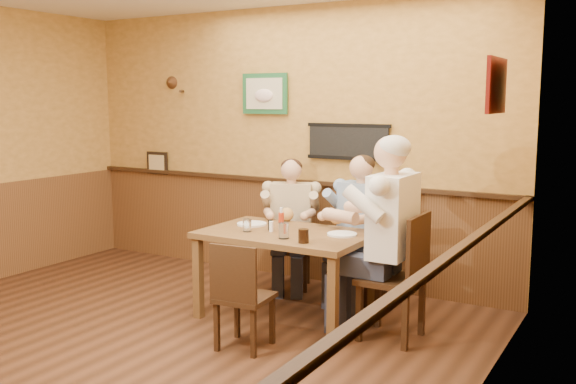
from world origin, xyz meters
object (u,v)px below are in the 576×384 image
chair_near_side (245,295)px  water_glass_left (247,225)px  diner_white_elder (392,249)px  pepper_shaker (270,225)px  dining_table (286,242)px  chair_back_right (361,256)px  salt_shaker (271,227)px  diner_tan_shirt (291,230)px  chair_right_end (392,276)px  chair_back_left (291,248)px  diner_blue_polo (362,236)px  water_glass_mid (284,231)px  cola_tumbler (304,236)px  hot_sauce_bottle (281,221)px

chair_near_side → water_glass_left: (-0.37, 0.58, 0.39)m
diner_white_elder → pepper_shaker: size_ratio=15.99×
dining_table → chair_back_right: bearing=63.1°
salt_shaker → diner_white_elder: bearing=2.6°
dining_table → chair_back_right: chair_back_right is taller
diner_tan_shirt → dining_table: bearing=-86.9°
pepper_shaker → diner_white_elder: bearing=-0.2°
chair_right_end → pepper_shaker: size_ratio=11.19×
chair_back_left → water_glass_left: bearing=-107.0°
chair_back_right → diner_blue_polo: diner_blue_polo is taller
diner_blue_polo → chair_near_side: bearing=-93.1°
chair_back_left → water_glass_mid: water_glass_mid is taller
dining_table → chair_right_end: 0.97m
diner_tan_shirt → pepper_shaker: 0.86m
diner_tan_shirt → water_glass_left: diner_tan_shirt is taller
water_glass_mid → cola_tumbler: 0.22m
chair_right_end → salt_shaker: 1.11m
cola_tumbler → hot_sauce_bottle: size_ratio=0.57×
diner_tan_shirt → chair_back_right: bearing=-26.9°
diner_tan_shirt → diner_white_elder: size_ratio=0.81×
cola_tumbler → chair_right_end: bearing=24.4°
chair_right_end → diner_blue_polo: 0.96m
chair_back_right → water_glass_left: 1.18m
water_glass_mid → chair_back_right: bearing=75.5°
diner_tan_shirt → chair_back_left: bearing=156.4°
diner_tan_shirt → water_glass_mid: size_ratio=8.98×
cola_tumbler → chair_back_left: bearing=124.0°
chair_back_left → cola_tumbler: size_ratio=7.39×
chair_back_right → water_glass_left: water_glass_left is taller
dining_table → chair_right_end: chair_right_end is taller
chair_back_right → water_glass_left: (-0.66, -0.90, 0.38)m
diner_white_elder → cola_tumbler: size_ratio=13.05×
chair_right_end → chair_near_side: size_ratio=1.22×
water_glass_mid → pepper_shaker: (-0.27, 0.23, -0.02)m
hot_sauce_bottle → pepper_shaker: size_ratio=2.16×
chair_right_end → water_glass_left: bearing=-82.8°
pepper_shaker → cola_tumbler: bearing=-30.6°
dining_table → salt_shaker: bearing=-150.1°
chair_right_end → cola_tumbler: size_ratio=9.13×
chair_right_end → diner_blue_polo: size_ratio=0.82×
chair_right_end → diner_tan_shirt: bearing=-120.1°
dining_table → chair_near_side: chair_near_side is taller
chair_right_end → chair_near_side: chair_right_end is taller
diner_blue_polo → pepper_shaker: (-0.53, -0.75, 0.18)m
diner_blue_polo → water_glass_left: bearing=-118.0°
diner_blue_polo → diner_white_elder: size_ratio=0.86×
diner_white_elder → cola_tumbler: (-0.63, -0.28, 0.09)m
chair_near_side → dining_table: bearing=-89.3°
chair_near_side → water_glass_left: 0.79m
chair_near_side → pepper_shaker: size_ratio=9.20×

